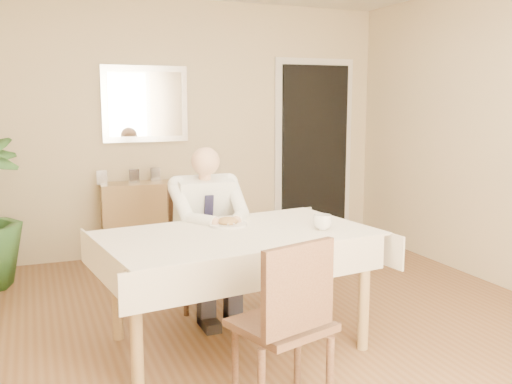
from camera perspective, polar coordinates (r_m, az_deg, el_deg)
name	(u,v)px	position (r m, az deg, el deg)	size (l,w,h in m)	color
room	(276,146)	(3.63, 2.05, 4.65)	(5.00, 5.02, 2.60)	brown
doorway	(314,153)	(6.54, 5.82, 3.95)	(0.96, 0.07, 2.10)	silver
mirror	(145,104)	(5.89, -11.01, 8.63)	(0.86, 0.04, 0.76)	silver
dining_table	(237,245)	(3.67, -1.87, -5.32)	(1.85, 1.25, 0.75)	olive
chair_far	(200,237)	(4.52, -5.67, -4.48)	(0.44, 0.44, 0.93)	#483221
chair_near	(288,317)	(2.91, 3.23, -12.36)	(0.54, 0.55, 0.92)	#483221
seated_man	(210,223)	(4.21, -4.61, -3.14)	(0.48, 0.72, 1.24)	white
plate	(228,224)	(3.84, -2.84, -3.26)	(0.26, 0.26, 0.02)	white
food	(228,221)	(3.83, -2.84, -2.94)	(0.14, 0.14, 0.06)	brown
knife	(236,223)	(3.79, -1.98, -3.14)	(0.01, 0.01, 0.13)	silver
fork	(225,224)	(3.76, -3.13, -3.23)	(0.01, 0.01, 0.13)	silver
coffee_mug	(323,222)	(3.73, 6.67, -3.01)	(0.12, 0.12, 0.10)	white
sideboard	(152,220)	(5.86, -10.39, -2.80)	(0.97, 0.33, 0.78)	olive
photo_frame_left	(102,178)	(5.72, -15.16, 1.40)	(0.10, 0.02, 0.14)	silver
photo_frame_center	(134,176)	(5.76, -12.08, 1.57)	(0.10, 0.02, 0.14)	silver
photo_frame_right	(155,174)	(5.86, -10.04, 1.75)	(0.10, 0.02, 0.14)	silver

